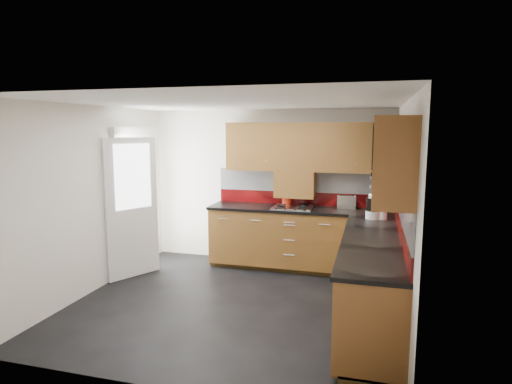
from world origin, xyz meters
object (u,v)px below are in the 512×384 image
(utensil_pot, at_px, (287,199))
(toaster, at_px, (346,202))
(food_processor, at_px, (373,208))
(gas_hob, at_px, (293,207))

(utensil_pot, height_order, toaster, utensil_pot)
(utensil_pot, xyz_separation_m, food_processor, (1.27, -0.63, 0.04))
(toaster, distance_m, food_processor, 0.77)
(gas_hob, height_order, utensil_pot, utensil_pot)
(toaster, bearing_deg, food_processor, -60.29)
(food_processor, bearing_deg, toaster, 119.71)
(utensil_pot, distance_m, food_processor, 1.42)
(gas_hob, relative_size, utensil_pot, 1.25)
(gas_hob, relative_size, food_processor, 1.84)
(toaster, height_order, food_processor, food_processor)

